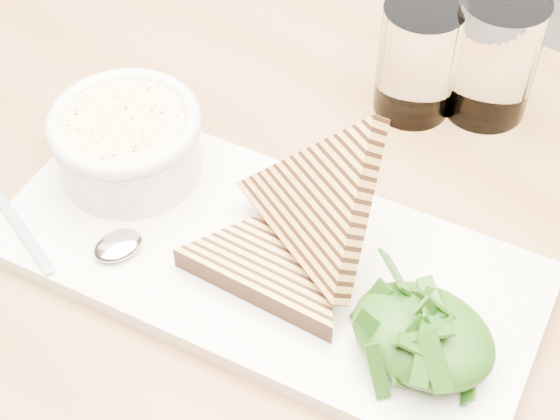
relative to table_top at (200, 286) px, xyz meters
The scene contains 14 objects.
table_top is the anchor object (origin of this frame).
table_leg_bl 0.81m from the table_top, 147.43° to the left, with size 0.06×0.06×0.73m, color olive.
platter 0.06m from the table_top, 38.78° to the left, with size 0.43×0.19×0.02m, color silver.
soup_bowl 0.13m from the table_top, 155.84° to the left, with size 0.12×0.12×0.05m, color silver.
soup 0.15m from the table_top, 155.84° to the left, with size 0.10×0.10×0.01m, color beige.
bowl_rim 0.15m from the table_top, 155.84° to the left, with size 0.13×0.13×0.01m, color silver.
sandwich_flat 0.08m from the table_top, 26.20° to the left, with size 0.16×0.16×0.02m, color tan, non-canonical shape.
sandwich_lean 0.13m from the table_top, 41.51° to the left, with size 0.16×0.16×0.09m, color tan, non-canonical shape.
salad_base 0.19m from the table_top, ahead, with size 0.10×0.08×0.04m, color black.
arugula_pile 0.20m from the table_top, ahead, with size 0.11×0.10×0.05m, color #2A6017, non-canonical shape.
spoon_bowl 0.08m from the table_top, 154.12° to the right, with size 0.03×0.04×0.01m, color silver.
spoon_handle 0.15m from the table_top, 156.61° to the right, with size 0.10×0.01×0.00m, color silver.
glass_near 0.28m from the table_top, 79.89° to the left, with size 0.07×0.07×0.11m, color white.
glass_far 0.33m from the table_top, 71.04° to the left, with size 0.08×0.08×0.12m, color white.
Camera 1 is at (0.45, -0.49, 1.32)m, focal length 55.00 mm.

